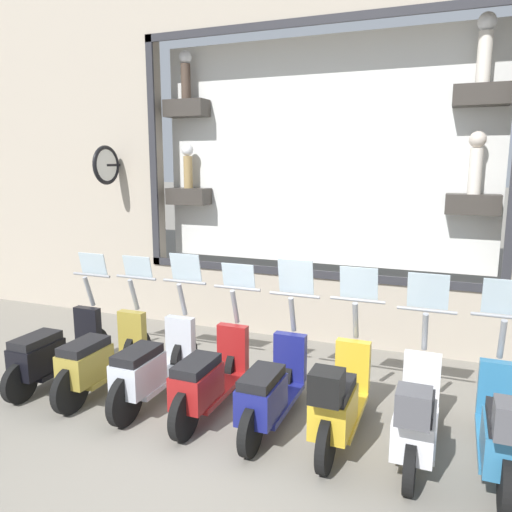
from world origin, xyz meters
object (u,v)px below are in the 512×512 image
Objects in this scene: scooter_yellow_2 at (339,399)px; scooter_silver_5 at (153,366)px; scooter_white_1 at (416,415)px; scooter_black_7 at (54,351)px; scooter_teal_0 at (503,429)px; scooter_red_4 at (209,377)px; scooter_olive_6 at (101,358)px; scooter_navy_3 at (271,389)px.

scooter_yellow_2 is 1.00× the size of scooter_silver_5.
scooter_black_7 is (0.07, 4.38, -0.04)m from scooter_white_1.
scooter_white_1 is at bearing 90.39° from scooter_teal_0.
scooter_teal_0 is 1.00× the size of scooter_yellow_2.
scooter_white_1 is 0.73m from scooter_yellow_2.
scooter_red_4 reaches higher than scooter_olive_6.
scooter_teal_0 is at bearing -90.25° from scooter_yellow_2.
scooter_navy_3 is 1.00× the size of scooter_olive_6.
scooter_navy_3 is at bearing -89.91° from scooter_black_7.
scooter_teal_0 is 1.00× the size of scooter_red_4.
scooter_olive_6 is (0.00, 2.19, 0.01)m from scooter_navy_3.
scooter_silver_5 is 1.01× the size of scooter_black_7.
scooter_yellow_2 reaches higher than scooter_olive_6.
scooter_yellow_2 is at bearing -94.57° from scooter_navy_3.
scooter_navy_3 is at bearing -90.00° from scooter_olive_6.
scooter_yellow_2 is 1.00× the size of scooter_red_4.
scooter_teal_0 is 1.46m from scooter_yellow_2.
scooter_red_4 is 1.00× the size of scooter_olive_6.
scooter_red_4 is (0.06, 1.46, -0.04)m from scooter_yellow_2.
scooter_red_4 is at bearing -89.90° from scooter_black_7.
scooter_silver_5 is (0.06, 2.19, -0.03)m from scooter_yellow_2.
scooter_teal_0 and scooter_white_1 have the same top height.
scooter_navy_3 is 2.92m from scooter_black_7.
scooter_teal_0 reaches higher than scooter_black_7.
scooter_navy_3 is 2.19m from scooter_olive_6.
scooter_teal_0 is at bearing -89.61° from scooter_white_1.
scooter_red_4 is at bearing 88.75° from scooter_teal_0.
scooter_white_1 is 1.46m from scooter_navy_3.
scooter_yellow_2 is at bearing -90.84° from scooter_black_7.
scooter_red_4 is 0.73m from scooter_silver_5.
scooter_black_7 is at bearing 90.37° from scooter_olive_6.
scooter_teal_0 is 0.73m from scooter_white_1.
scooter_black_7 is (-0.00, 2.19, -0.01)m from scooter_red_4.
scooter_silver_5 is (0.00, 0.73, 0.01)m from scooter_red_4.
scooter_olive_6 is 0.73m from scooter_black_7.
scooter_silver_5 is at bearing 88.93° from scooter_teal_0.
scooter_silver_5 is at bearing 89.86° from scooter_navy_3.
scooter_yellow_2 reaches higher than scooter_white_1.
scooter_black_7 is at bearing 89.33° from scooter_teal_0.
scooter_teal_0 is at bearing -91.69° from scooter_navy_3.
scooter_red_4 is 1.00× the size of scooter_black_7.
scooter_teal_0 is at bearing -90.85° from scooter_olive_6.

